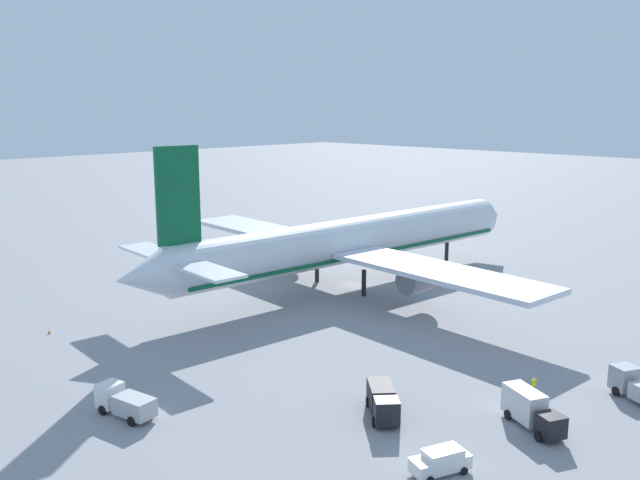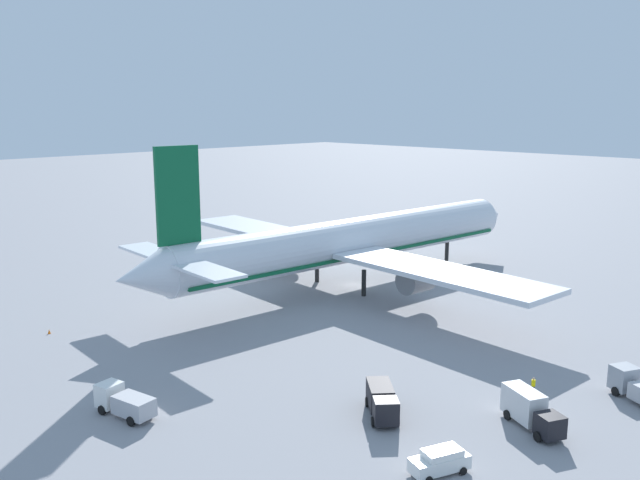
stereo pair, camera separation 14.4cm
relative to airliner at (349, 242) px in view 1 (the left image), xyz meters
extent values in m
plane|color=gray|center=(1.27, -0.12, -7.23)|extent=(600.00, 600.00, 0.00)
cylinder|color=silver|center=(1.27, -0.12, 0.19)|extent=(65.77, 12.09, 6.83)
cone|color=silver|center=(36.60, -2.98, 0.19)|extent=(5.99, 7.11, 6.69)
cone|color=silver|center=(-34.75, 2.80, 0.19)|extent=(7.33, 7.02, 6.49)
cube|color=#0C5933|center=(-29.35, 2.36, 9.79)|extent=(6.02, 0.98, 12.37)
cube|color=silver|center=(-29.30, 9.19, 1.56)|extent=(5.32, 11.89, 0.36)
cube|color=silver|center=(-30.40, -4.39, 1.56)|extent=(5.32, 11.89, 0.36)
cube|color=silver|center=(-0.41, 19.78, -0.83)|extent=(11.60, 33.18, 0.70)
cylinder|color=slate|center=(0.20, 14.83, -2.93)|extent=(5.82, 3.94, 3.50)
cube|color=silver|center=(-3.58, -19.49, -0.83)|extent=(11.60, 33.18, 0.70)
cylinder|color=slate|center=(-2.19, -14.70, -3.02)|extent=(4.95, 4.04, 3.68)
cylinder|color=black|center=(24.09, -1.97, -5.22)|extent=(0.70, 0.70, 4.00)
cylinder|color=black|center=(-1.56, 5.54, -5.22)|extent=(0.70, 0.70, 4.00)
cylinder|color=black|center=(-2.43, -5.25, -5.22)|extent=(0.70, 0.70, 4.00)
cube|color=#0C5933|center=(1.27, -0.12, -1.69)|extent=(63.14, 11.53, 0.50)
cube|color=black|center=(-32.69, -34.24, -5.69)|extent=(2.89, 2.87, 2.17)
cube|color=black|center=(-30.41, -31.67, -5.72)|extent=(4.24, 4.39, 2.12)
cube|color=black|center=(-33.14, -34.74, -5.15)|extent=(1.42, 1.27, 0.95)
cylinder|color=black|center=(-31.75, -34.82, -6.78)|extent=(0.82, 0.87, 0.90)
cylinder|color=black|center=(-33.38, -33.38, -6.78)|extent=(0.82, 0.87, 0.90)
cylinder|color=black|center=(-29.05, -31.77, -6.78)|extent=(0.82, 0.87, 0.90)
cylinder|color=black|center=(-30.67, -30.33, -6.78)|extent=(0.82, 0.87, 0.90)
cube|color=#999EA5|center=(-10.54, -46.44, -5.58)|extent=(2.94, 2.86, 2.39)
cube|color=black|center=(-10.22, -45.79, -4.98)|extent=(1.74, 0.90, 1.05)
cylinder|color=black|center=(-11.64, -46.14, -6.78)|extent=(0.66, 0.94, 0.90)
cylinder|color=black|center=(-9.61, -47.12, -6.78)|extent=(0.66, 0.94, 0.90)
cube|color=white|center=(-48.23, -13.68, -5.67)|extent=(2.45, 2.23, 2.22)
cube|color=#B2B2B7|center=(-47.61, -16.98, -5.93)|extent=(2.82, 4.18, 1.69)
cube|color=black|center=(-48.35, -13.04, -5.11)|extent=(1.78, 0.41, 0.98)
cylinder|color=black|center=(-49.25, -14.07, -6.78)|extent=(0.46, 0.94, 0.90)
cylinder|color=black|center=(-47.14, -13.67, -6.78)|extent=(0.46, 0.94, 0.90)
cylinder|color=black|center=(-48.52, -17.97, -6.78)|extent=(0.46, 0.94, 0.90)
cylinder|color=black|center=(-46.41, -17.57, -6.78)|extent=(0.46, 0.94, 0.90)
cube|color=black|center=(-24.79, -45.70, -5.82)|extent=(2.68, 2.70, 1.92)
cube|color=silver|center=(-23.21, -42.40, -5.43)|extent=(3.62, 4.65, 2.68)
cube|color=black|center=(-25.10, -46.34, -5.34)|extent=(1.55, 0.80, 0.84)
cylinder|color=black|center=(-23.80, -45.95, -6.78)|extent=(0.66, 0.94, 0.90)
cylinder|color=black|center=(-25.61, -45.08, -6.78)|extent=(0.66, 0.94, 0.90)
cylinder|color=black|center=(-21.93, -42.04, -6.78)|extent=(0.66, 0.94, 0.90)
cylinder|color=black|center=(-23.74, -41.17, -6.78)|extent=(0.66, 0.94, 0.90)
cube|color=white|center=(-35.72, -42.05, -6.36)|extent=(5.11, 3.42, 1.10)
cube|color=white|center=(-35.50, -42.14, -5.53)|extent=(3.44, 2.64, 0.55)
cylinder|color=black|center=(-37.51, -42.36, -6.91)|extent=(0.68, 0.43, 0.64)
cylinder|color=black|center=(-36.86, -40.63, -6.91)|extent=(0.68, 0.43, 0.64)
cylinder|color=black|center=(-34.58, -43.48, -6.91)|extent=(0.68, 0.43, 0.64)
cylinder|color=black|center=(-33.92, -41.75, -6.91)|extent=(0.68, 0.43, 0.64)
cylinder|color=#3F3F47|center=(-17.05, -40.19, -6.79)|extent=(0.44, 0.44, 0.87)
cylinder|color=yellow|center=(-17.05, -40.19, -6.03)|extent=(0.55, 0.55, 0.65)
sphere|color=tan|center=(-17.05, -40.19, -5.59)|extent=(0.24, 0.24, 0.24)
cone|color=orange|center=(44.55, 33.73, -6.95)|extent=(0.36, 0.36, 0.55)
cone|color=orange|center=(-43.02, 11.56, -6.95)|extent=(0.36, 0.36, 0.55)
camera|label=1|loc=(-76.06, -68.83, 20.84)|focal=37.67mm
camera|label=2|loc=(-75.96, -68.93, 20.84)|focal=37.67mm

